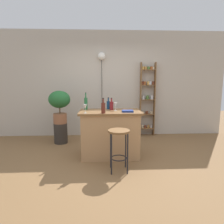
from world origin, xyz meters
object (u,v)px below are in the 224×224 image
at_px(wine_glass_left, 116,105).
at_px(cookbook, 128,111).
at_px(plant_stool, 61,133).
at_px(bottle_olive_oil, 108,105).
at_px(wine_glass_center, 85,107).
at_px(pendant_globe_light, 102,58).
at_px(bar_stool, 119,140).
at_px(bottle_soda_blue, 86,103).
at_px(spice_shelf, 147,98).
at_px(potted_plant, 60,103).
at_px(bottle_spirits_clear, 112,105).
at_px(bottle_sauce_amber, 103,108).

relative_size(wine_glass_left, cookbook, 0.78).
relative_size(plant_stool, bottle_olive_oil, 2.00).
bearing_deg(wine_glass_left, bottle_olive_oil, 122.63).
height_order(wine_glass_center, pendant_globe_light, pendant_globe_light).
distance_m(bar_stool, pendant_globe_light, 2.74).
relative_size(bottle_olive_oil, wine_glass_center, 1.49).
height_order(bar_stool, bottle_soda_blue, bottle_soda_blue).
bearing_deg(spice_shelf, wine_glass_center, -131.66).
xyz_separation_m(bottle_olive_oil, bottle_soda_blue, (-0.46, -0.04, 0.04)).
distance_m(bottle_olive_oil, cookbook, 0.54).
height_order(spice_shelf, wine_glass_left, spice_shelf).
distance_m(spice_shelf, bottle_olive_oil, 1.67).
relative_size(potted_plant, bottle_soda_blue, 2.25).
bearing_deg(bottle_spirits_clear, bottle_olive_oil, 116.30).
bearing_deg(bar_stool, wine_glass_left, 90.33).
relative_size(spice_shelf, wine_glass_center, 12.05).
height_order(spice_shelf, plant_stool, spice_shelf).
relative_size(bottle_olive_oil, bottle_sauce_amber, 0.87).
bearing_deg(bottle_olive_oil, bottle_sauce_amber, -102.13).
xyz_separation_m(plant_stool, pendant_globe_light, (1.01, 0.62, 1.85)).
xyz_separation_m(potted_plant, cookbook, (1.49, -1.07, -0.04)).
distance_m(bar_stool, wine_glass_left, 0.90).
relative_size(bottle_sauce_amber, cookbook, 1.33).
height_order(bottle_sauce_amber, pendant_globe_light, pendant_globe_light).
distance_m(wine_glass_center, pendant_globe_light, 2.09).
bearing_deg(wine_glass_center, pendant_globe_light, 79.94).
bearing_deg(potted_plant, plant_stool, -90.00).
xyz_separation_m(spice_shelf, bottle_spirits_clear, (-1.04, -1.37, -0.03)).
bearing_deg(bottle_spirits_clear, potted_plant, 146.57).
bearing_deg(bottle_olive_oil, wine_glass_left, -57.37).
height_order(bottle_sauce_amber, wine_glass_left, bottle_sauce_amber).
xyz_separation_m(potted_plant, bottle_spirits_clear, (1.20, -0.79, 0.04)).
bearing_deg(wine_glass_center, bottle_olive_oil, 47.61).
height_order(bar_stool, wine_glass_left, wine_glass_left).
relative_size(wine_glass_left, pendant_globe_light, 0.07).
bearing_deg(bottle_soda_blue, bottle_sauce_amber, -53.72).
bearing_deg(bottle_olive_oil, spice_shelf, 48.63).
height_order(plant_stool, potted_plant, potted_plant).
height_order(plant_stool, bottle_sauce_amber, bottle_sauce_amber).
bearing_deg(cookbook, spice_shelf, 66.59).
distance_m(potted_plant, bottle_spirits_clear, 1.43).
xyz_separation_m(bottle_sauce_amber, wine_glass_center, (-0.33, 0.03, 0.01)).
relative_size(bottle_sauce_amber, wine_glass_left, 1.71).
bearing_deg(bottle_soda_blue, bottle_spirits_clear, -9.02).
relative_size(spice_shelf, bottle_olive_oil, 8.09).
bearing_deg(potted_plant, bottle_olive_oil, -30.44).
distance_m(bottle_spirits_clear, bottle_soda_blue, 0.53).
height_order(wine_glass_center, cookbook, wine_glass_center).
relative_size(bottle_soda_blue, pendant_globe_light, 0.16).
height_order(bar_stool, spice_shelf, spice_shelf).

